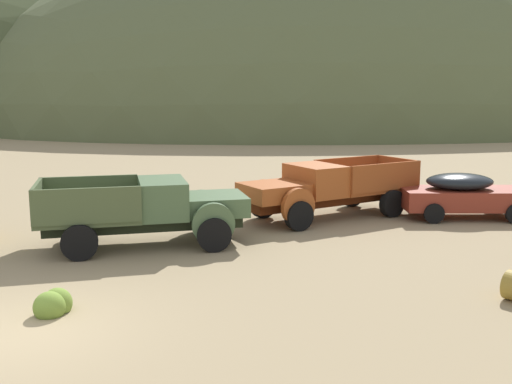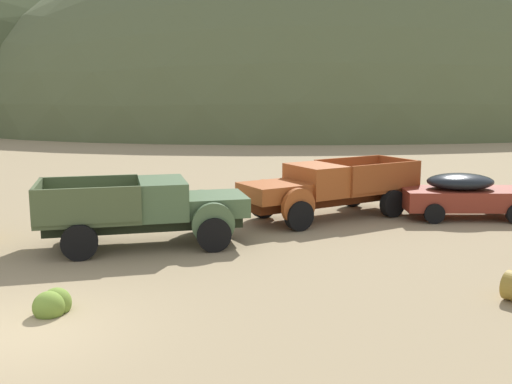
% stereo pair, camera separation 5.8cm
% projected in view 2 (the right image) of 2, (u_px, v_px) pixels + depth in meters
% --- Properties ---
extents(ground_plane, '(300.00, 300.00, 0.00)m').
position_uv_depth(ground_plane, '(17.00, 333.00, 10.96)').
color(ground_plane, '#998460').
extents(hill_far_right, '(99.89, 63.02, 46.20)m').
position_uv_depth(hill_far_right, '(362.00, 122.00, 79.23)').
color(hill_far_right, '#56603D').
rests_on(hill_far_right, ground).
extents(truck_weathered_green, '(5.88, 2.67, 1.91)m').
position_uv_depth(truck_weathered_green, '(158.00, 210.00, 16.99)').
color(truck_weathered_green, '#232B1B').
rests_on(truck_weathered_green, ground).
extents(truck_oxide_orange, '(6.79, 3.81, 1.91)m').
position_uv_depth(truck_oxide_orange, '(319.00, 190.00, 20.35)').
color(truck_oxide_orange, '#51220D').
rests_on(truck_oxide_orange, ground).
extents(car_rust_red, '(4.93, 2.89, 1.57)m').
position_uv_depth(car_rust_red, '(471.00, 195.00, 20.51)').
color(car_rust_red, maroon).
rests_on(car_rust_red, ground).
extents(bush_between_trucks, '(0.76, 0.74, 0.63)m').
position_uv_depth(bush_between_trucks, '(52.00, 306.00, 11.87)').
color(bush_between_trucks, olive).
rests_on(bush_between_trucks, ground).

